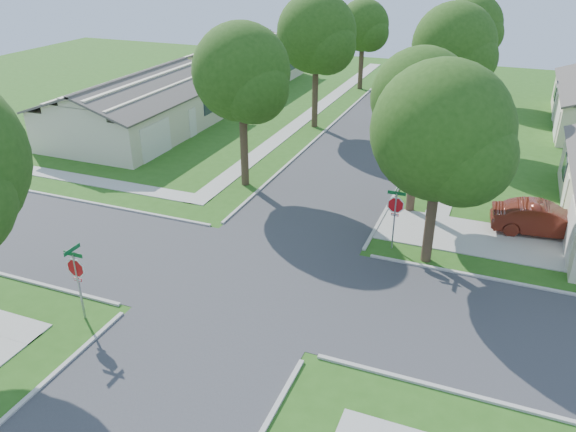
% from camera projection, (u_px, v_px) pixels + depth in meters
% --- Properties ---
extents(ground, '(100.00, 100.00, 0.00)m').
position_uv_depth(ground, '(254.00, 279.00, 23.07)').
color(ground, '#285617').
rests_on(ground, ground).
extents(road_ns, '(7.00, 100.00, 0.02)m').
position_uv_depth(road_ns, '(254.00, 279.00, 23.07)').
color(road_ns, '#333335').
rests_on(road_ns, ground).
extents(sidewalk_ne, '(1.20, 40.00, 0.04)m').
position_uv_depth(sidewalk_ne, '(470.00, 124.00, 42.74)').
color(sidewalk_ne, '#9E9B91').
rests_on(sidewalk_ne, ground).
extents(sidewalk_nw, '(1.20, 40.00, 0.04)m').
position_uv_depth(sidewalk_nw, '(318.00, 108.00, 46.79)').
color(sidewalk_nw, '#9E9B91').
rests_on(sidewalk_nw, ground).
extents(driveway, '(8.80, 3.60, 0.05)m').
position_uv_depth(driveway, '(470.00, 237.00, 26.37)').
color(driveway, '#9E9B91').
rests_on(driveway, ground).
extents(stop_sign_sw, '(1.05, 0.80, 2.98)m').
position_uv_depth(stop_sign_sw, '(76.00, 271.00, 19.81)').
color(stop_sign_sw, gray).
rests_on(stop_sign_sw, ground).
extents(stop_sign_ne, '(1.05, 0.80, 2.98)m').
position_uv_depth(stop_sign_ne, '(395.00, 208.00, 24.55)').
color(stop_sign_ne, gray).
rests_on(stop_sign_ne, ground).
extents(tree_e_near, '(4.97, 4.80, 8.28)m').
position_uv_depth(tree_e_near, '(422.00, 103.00, 26.53)').
color(tree_e_near, '#38281C').
rests_on(tree_e_near, ground).
extents(tree_e_mid, '(5.59, 5.40, 9.21)m').
position_uv_depth(tree_e_mid, '(454.00, 49.00, 36.28)').
color(tree_e_mid, '#38281C').
rests_on(tree_e_mid, ground).
extents(tree_e_far, '(5.17, 5.00, 8.72)m').
position_uv_depth(tree_e_far, '(473.00, 28.00, 47.25)').
color(tree_e_far, '#38281C').
rests_on(tree_e_far, ground).
extents(tree_w_near, '(5.38, 5.20, 8.97)m').
position_uv_depth(tree_w_near, '(243.00, 77.00, 29.44)').
color(tree_w_near, '#38281C').
rests_on(tree_w_near, ground).
extents(tree_w_mid, '(5.80, 5.60, 9.56)m').
position_uv_depth(tree_w_mid, '(317.00, 37.00, 39.29)').
color(tree_w_mid, '#38281C').
rests_on(tree_w_mid, ground).
extents(tree_w_far, '(4.76, 4.60, 8.04)m').
position_uv_depth(tree_w_far, '(364.00, 28.00, 50.57)').
color(tree_w_far, '#38281C').
rests_on(tree_w_far, ground).
extents(tree_ne_corner, '(5.80, 5.60, 8.66)m').
position_uv_depth(tree_ne_corner, '(442.00, 137.00, 22.02)').
color(tree_ne_corner, '#38281C').
rests_on(tree_ne_corner, ground).
extents(house_nw_near, '(8.42, 13.60, 4.23)m').
position_uv_depth(house_nw_near, '(139.00, 112.00, 40.22)').
color(house_nw_near, beige).
rests_on(house_nw_near, ground).
extents(house_nw_far, '(8.42, 13.60, 4.23)m').
position_uv_depth(house_nw_far, '(242.00, 67.00, 54.41)').
color(house_nw_far, beige).
rests_on(house_nw_far, ground).
extents(car_driveway, '(4.75, 2.11, 1.52)m').
position_uv_depth(car_driveway, '(543.00, 219.00, 26.38)').
color(car_driveway, '#551B11').
rests_on(car_driveway, ground).
extents(car_curb_east, '(2.16, 4.41, 1.45)m').
position_uv_depth(car_curb_east, '(428.00, 80.00, 52.96)').
color(car_curb_east, black).
rests_on(car_curb_east, ground).
extents(car_curb_west, '(2.15, 4.43, 1.24)m').
position_uv_depth(car_curb_west, '(389.00, 93.00, 48.79)').
color(car_curb_west, black).
rests_on(car_curb_west, ground).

